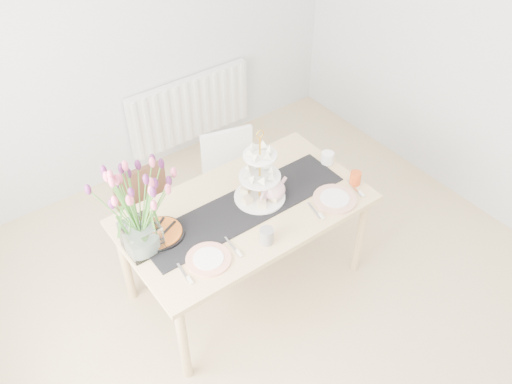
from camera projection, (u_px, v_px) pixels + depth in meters
room_shell at (316, 189)px, 2.79m from camera, size 4.50×4.50×4.50m
radiator at (190, 109)px, 4.89m from camera, size 1.20×0.08×0.60m
dining_table at (245, 216)px, 3.54m from camera, size 1.60×0.90×0.75m
chair_brown at (149, 213)px, 3.88m from camera, size 0.42×0.42×0.78m
chair_white at (232, 175)px, 4.17m from camera, size 0.49×0.49×0.81m
table_runner at (245, 207)px, 3.48m from camera, size 1.40×0.35×0.01m
tulip_vase at (134, 199)px, 2.96m from camera, size 0.72×0.72×0.62m
cake_stand at (260, 182)px, 3.46m from camera, size 0.34×0.34×0.49m
teapot at (274, 190)px, 3.51m from camera, size 0.27×0.23×0.16m
cream_jug at (327, 158)px, 3.80m from camera, size 0.09×0.09×0.09m
tart_tin at (161, 233)px, 3.29m from camera, size 0.29×0.29×0.03m
mug_grey at (267, 236)px, 3.23m from camera, size 0.12×0.12×0.10m
mug_orange at (355, 178)px, 3.64m from camera, size 0.10×0.10×0.09m
plate_left at (208, 259)px, 3.15m from camera, size 0.29×0.29×0.01m
plate_right at (335, 199)px, 3.54m from camera, size 0.34×0.34×0.01m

